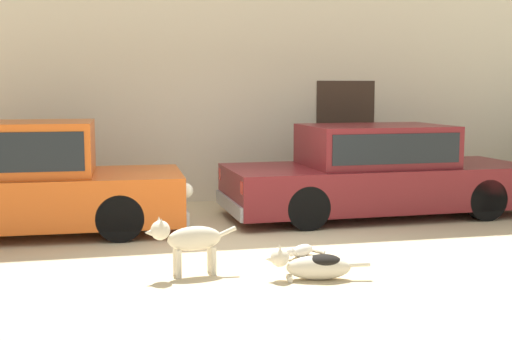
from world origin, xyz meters
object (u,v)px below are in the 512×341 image
Objects in this scene: stray_dog_spotted at (186,239)px; stray_dog_tan at (314,265)px; parked_sedan_second at (376,171)px; parked_sedan_nearest at (22,179)px; stray_cat at (301,251)px.

stray_dog_tan is at bearing 154.07° from stray_dog_spotted.
stray_dog_spotted is 0.91× the size of stray_dog_tan.
stray_dog_spotted is at bearing -141.54° from parked_sedan_second.
parked_sedan_second is 4.49× the size of stray_dog_tan.
parked_sedan_nearest is at bearing -179.28° from parked_sedan_second.
stray_dog_spotted reaches higher than stray_dog_tan.
parked_sedan_second is 4.91× the size of stray_dog_spotted.
parked_sedan_second reaches higher than stray_cat.
stray_dog_spotted is (-3.29, -2.74, -0.30)m from parked_sedan_second.
parked_sedan_second is 9.22× the size of stray_cat.
parked_sedan_nearest reaches higher than stray_cat.
stray_dog_spotted is 1.88× the size of stray_cat.
stray_dog_spotted is at bearing -51.69° from parked_sedan_nearest.
stray_dog_tan is (1.26, -0.44, -0.24)m from stray_dog_spotted.
parked_sedan_second is (5.20, 0.18, -0.05)m from parked_sedan_nearest.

